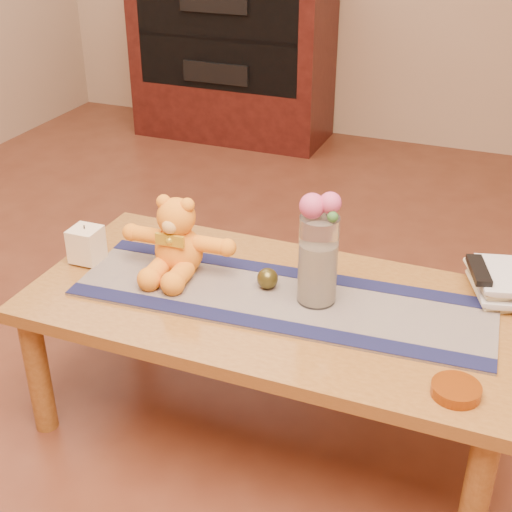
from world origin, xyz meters
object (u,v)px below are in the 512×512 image
at_px(glass_vase, 318,260).
at_px(pillar_candle, 86,244).
at_px(teddy_bear, 178,236).
at_px(bronze_ball, 267,278).
at_px(book_bottom, 474,291).
at_px(amber_dish, 456,390).
at_px(tv_remote, 479,270).

bearing_deg(glass_vase, pillar_candle, -177.04).
bearing_deg(teddy_bear, bronze_ball, -3.74).
distance_m(book_bottom, amber_dish, 0.48).
xyz_separation_m(bronze_ball, amber_dish, (0.58, -0.28, -0.02)).
height_order(teddy_bear, pillar_candle, teddy_bear).
height_order(tv_remote, amber_dish, tv_remote).
bearing_deg(book_bottom, glass_vase, -173.01).
distance_m(pillar_candle, amber_dish, 1.19).
relative_size(teddy_bear, glass_vase, 1.30).
xyz_separation_m(teddy_bear, tv_remote, (0.86, 0.19, -0.04)).
xyz_separation_m(tv_remote, amber_dish, (0.01, -0.47, -0.07)).
xyz_separation_m(glass_vase, book_bottom, (0.41, 0.22, -0.13)).
relative_size(book_bottom, tv_remote, 1.39).
xyz_separation_m(teddy_bear, bronze_ball, (0.29, -0.00, -0.08)).
xyz_separation_m(teddy_bear, amber_dish, (0.87, -0.28, -0.11)).
bearing_deg(pillar_candle, teddy_bear, 10.14).
relative_size(teddy_bear, bronze_ball, 5.47).
bearing_deg(glass_vase, book_bottom, 27.59).
relative_size(teddy_bear, amber_dish, 2.88).
relative_size(glass_vase, book_bottom, 1.17).
height_order(bronze_ball, tv_remote, tv_remote).
distance_m(bronze_ball, tv_remote, 0.60).
bearing_deg(bronze_ball, book_bottom, 19.81).
distance_m(pillar_candle, bronze_ball, 0.59).
height_order(bronze_ball, amber_dish, bronze_ball).
bearing_deg(pillar_candle, book_bottom, 12.44).
bearing_deg(amber_dish, bronze_ball, 154.42).
relative_size(teddy_bear, book_bottom, 1.52).
relative_size(glass_vase, tv_remote, 1.62).
xyz_separation_m(bronze_ball, tv_remote, (0.57, 0.19, 0.05)).
height_order(pillar_candle, amber_dish, pillar_candle).
relative_size(bronze_ball, amber_dish, 0.53).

